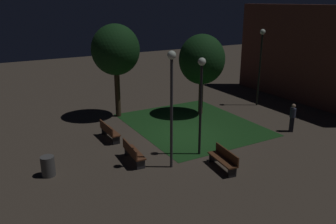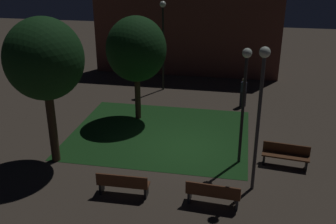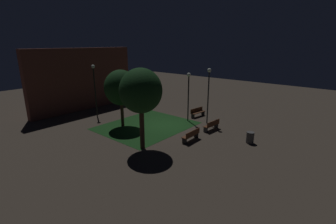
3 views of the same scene
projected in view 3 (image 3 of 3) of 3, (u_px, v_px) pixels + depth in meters
The scene contains 13 objects.
ground_plane at pixel (166, 125), 22.20m from camera, with size 60.00×60.00×0.00m, color #473D33.
grass_lawn at pixel (147, 126), 21.96m from camera, with size 8.07×6.76×0.01m, color #194219.
bench_lawn_edge at pixel (191, 135), 18.49m from camera, with size 1.81×0.51×0.88m.
bench_path_side at pixel (212, 125), 20.76m from camera, with size 1.83×0.60×0.88m.
bench_corner at pixel (198, 112), 24.62m from camera, with size 1.84×0.69×0.88m.
tree_right_canopy at pixel (121, 88), 20.90m from camera, with size 2.88×2.88×5.11m.
tree_left_canopy at pixel (141, 91), 16.14m from camera, with size 2.92×2.92×5.75m.
lamp_post_path_center at pixel (94, 82), 24.02m from camera, with size 0.36×0.36×5.24m.
lamp_post_plaza_east at pixel (189, 89), 22.53m from camera, with size 0.36×0.36×4.65m.
lamp_post_plaza_west at pixel (209, 87), 21.68m from camera, with size 0.36×0.36×5.15m.
trash_bin at pixel (250, 138), 18.11m from camera, with size 0.57×0.57×0.87m, color #4C4C4C.
pedestrian at pixel (143, 102), 27.07m from camera, with size 0.34×0.33×1.61m.
building_wall_backdrop at pixel (84, 79), 26.75m from camera, with size 12.30×0.80×6.78m, color brown.
Camera 3 is at (-15.88, -13.72, 7.34)m, focal length 25.68 mm.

